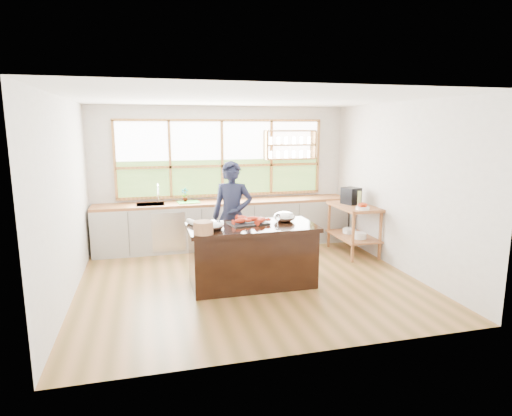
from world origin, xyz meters
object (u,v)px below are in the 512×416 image
object	(u,v)px
island	(252,255)
espresso_machine	(351,196)
cook	(232,216)
wicker_basket	(203,228)

from	to	relation	value
island	espresso_machine	distance (m)	2.59
espresso_machine	cook	bearing A→B (deg)	172.47
island	espresso_machine	bearing A→B (deg)	29.53
cook	espresso_machine	size ratio (longest dim) A/B	5.82
island	espresso_machine	xyz separation A→B (m)	(2.19, 1.24, 0.60)
island	cook	distance (m)	0.87
island	wicker_basket	distance (m)	0.97
island	cook	bearing A→B (deg)	100.70
island	cook	size ratio (longest dim) A/B	1.04
cook	island	bearing A→B (deg)	-59.71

